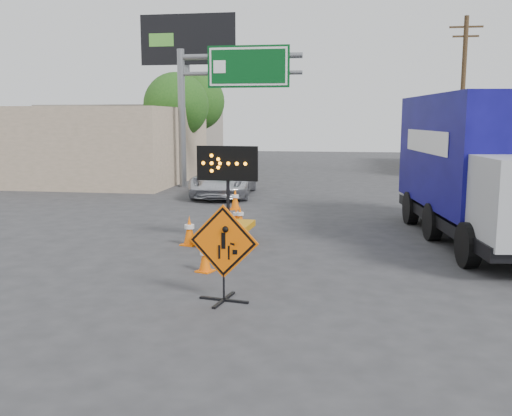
% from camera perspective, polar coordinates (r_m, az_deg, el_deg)
% --- Properties ---
extents(ground, '(100.00, 100.00, 0.00)m').
position_cam_1_polar(ground, '(10.58, -0.73, -10.02)').
color(ground, '#2D2D30').
rests_on(ground, ground).
extents(curb_right, '(0.40, 60.00, 0.12)m').
position_cam_1_polar(curb_right, '(25.68, 21.35, 0.79)').
color(curb_right, gray).
rests_on(curb_right, ground).
extents(storefront_left_near, '(14.00, 10.00, 4.00)m').
position_cam_1_polar(storefront_left_near, '(33.77, -18.76, 6.05)').
color(storefront_left_near, tan).
rests_on(storefront_left_near, ground).
extents(storefront_left_far, '(12.00, 10.00, 4.40)m').
position_cam_1_polar(storefront_left_far, '(46.95, -11.86, 7.27)').
color(storefront_left_far, gray).
rests_on(storefront_left_far, ground).
extents(highway_gantry, '(6.18, 0.38, 6.90)m').
position_cam_1_polar(highway_gantry, '(28.53, -3.44, 12.23)').
color(highway_gantry, slate).
rests_on(highway_gantry, ground).
extents(billboard, '(6.10, 0.54, 9.85)m').
position_cam_1_polar(billboard, '(37.32, -6.83, 14.93)').
color(billboard, slate).
rests_on(billboard, ground).
extents(utility_pole_far, '(1.80, 0.26, 9.00)m').
position_cam_1_polar(utility_pole_far, '(34.46, 19.95, 10.51)').
color(utility_pole_far, '#4E3921').
rests_on(utility_pole_far, ground).
extents(tree_left_near, '(3.71, 3.71, 6.03)m').
position_cam_1_polar(tree_left_near, '(33.31, -7.99, 10.13)').
color(tree_left_near, '#4E3921').
rests_on(tree_left_near, ground).
extents(tree_left_far, '(4.10, 4.10, 6.66)m').
position_cam_1_polar(tree_left_far, '(41.29, -6.05, 10.53)').
color(tree_left_far, '#4E3921').
rests_on(tree_left_far, ground).
extents(construction_sign, '(1.39, 0.99, 1.86)m').
position_cam_1_polar(construction_sign, '(10.74, -3.27, -4.30)').
color(construction_sign, black).
rests_on(construction_sign, ground).
extents(arrow_board, '(1.71, 1.96, 2.70)m').
position_cam_1_polar(arrow_board, '(15.84, -2.80, -1.33)').
color(arrow_board, '#C7800B').
rests_on(arrow_board, ground).
extents(pickup_truck, '(2.82, 5.52, 1.49)m').
position_cam_1_polar(pickup_truck, '(25.54, -3.18, 2.90)').
color(pickup_truck, silver).
rests_on(pickup_truck, ground).
extents(box_truck, '(3.65, 8.92, 4.11)m').
position_cam_1_polar(box_truck, '(17.10, 21.50, 3.04)').
color(box_truck, black).
rests_on(box_truck, ground).
extents(cone_a, '(0.45, 0.45, 0.70)m').
position_cam_1_polar(cone_a, '(12.97, -5.12, -4.87)').
color(cone_a, '#FF6405').
rests_on(cone_a, ground).
extents(cone_b, '(0.51, 0.51, 0.81)m').
position_cam_1_polar(cone_b, '(15.69, -6.67, -2.25)').
color(cone_b, '#FF6405').
rests_on(cone_b, ground).
extents(cone_c, '(0.39, 0.39, 0.74)m').
position_cam_1_polar(cone_c, '(17.94, -1.62, -0.89)').
color(cone_c, '#FF6405').
rests_on(cone_c, ground).
extents(cone_d, '(0.38, 0.38, 0.64)m').
position_cam_1_polar(cone_d, '(18.28, -1.97, -0.86)').
color(cone_d, '#FF6405').
rests_on(cone_d, ground).
extents(cone_e, '(0.50, 0.50, 0.81)m').
position_cam_1_polar(cone_e, '(21.68, -2.10, 0.91)').
color(cone_e, '#FF6405').
rests_on(cone_e, ground).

